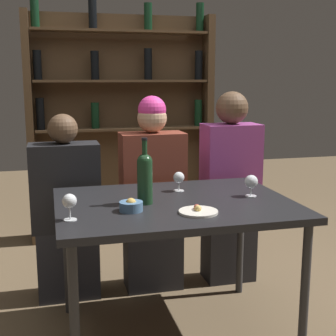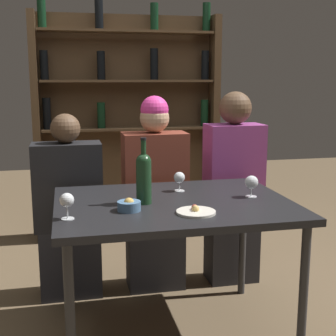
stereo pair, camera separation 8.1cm
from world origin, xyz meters
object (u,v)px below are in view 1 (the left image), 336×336
Objects in this scene: wine_bottle at (145,176)px; wine_glass_0 at (179,178)px; wine_glass_1 at (251,182)px; snack_bowl at (131,206)px; food_plate_0 at (198,211)px; seated_person_right at (230,192)px; wine_glass_2 at (70,202)px; seated_person_center at (153,199)px; seated_person_left at (66,214)px.

wine_glass_0 is (0.24, 0.21, -0.07)m from wine_bottle.
snack_bowl is (-0.68, -0.12, -0.05)m from wine_glass_1.
seated_person_right reaches higher than food_plate_0.
wine_bottle is 0.33m from wine_glass_0.
wine_glass_0 is 0.59× the size of food_plate_0.
seated_person_right is at bearing 78.25° from wine_glass_1.
seated_person_center is at bearing 55.63° from wine_glass_2.
seated_person_right is at bearing 59.41° from food_plate_0.
snack_bowl is at bearing -109.89° from seated_person_center.
seated_person_right is at bearing 36.70° from wine_glass_2.
seated_person_left is (-0.28, 0.74, -0.23)m from snack_bowl.
seated_person_center reaches higher than snack_bowl.
seated_person_right reaches higher than snack_bowl.
wine_glass_0 is 0.09× the size of seated_person_center.
wine_glass_2 is 0.65× the size of food_plate_0.
seated_person_center is (0.55, -0.00, 0.06)m from seated_person_left.
food_plate_0 is at bearing -93.60° from wine_glass_0.
wine_glass_2 is 0.31m from snack_bowl.
wine_glass_1 is 0.09× the size of seated_person_right.
snack_bowl is 0.09× the size of seated_person_center.
seated_person_left is at bearing 180.00° from seated_person_center.
snack_bowl is 0.10× the size of seated_person_left.
snack_bowl is 0.80m from seated_person_center.
food_plate_0 is 0.16× the size of seated_person_left.
seated_person_right is (1.09, -0.00, 0.08)m from seated_person_left.
seated_person_left reaches higher than wine_glass_1.
wine_glass_1 is at bearing 0.58° from wine_bottle.
wine_glass_1 is at bearing -31.18° from wine_glass_0.
wine_glass_0 is at bearing 42.11° from wine_bottle.
seated_person_center reaches higher than wine_glass_1.
food_plate_0 is 1.66× the size of snack_bowl.
food_plate_0 is (0.59, -0.03, -0.08)m from wine_glass_2.
wine_glass_1 is 1.17m from seated_person_left.
wine_glass_2 reaches higher than wine_glass_0.
seated_person_center reaches higher than wine_bottle.
food_plate_0 is (-0.03, -0.44, -0.07)m from wine_glass_0.
wine_glass_2 is 1.01m from seated_person_center.
seated_person_right reaches higher than wine_glass_2.
seated_person_right is (0.54, 0.00, 0.01)m from seated_person_center.
seated_person_right reaches higher than wine_bottle.
wine_glass_1 is (0.35, -0.21, 0.00)m from wine_glass_0.
wine_glass_1 reaches higher than wine_glass_0.
wine_glass_2 is (-0.38, -0.19, -0.06)m from wine_bottle.
seated_person_center is (-0.06, 0.41, -0.22)m from wine_glass_0.
snack_bowl is 1.10m from seated_person_right.
wine_glass_1 is at bearing 32.00° from food_plate_0.
seated_person_center is (0.56, 0.81, -0.23)m from wine_glass_2.
wine_glass_2 is 0.60m from food_plate_0.
seated_person_center is at bearing 123.62° from wine_glass_1.
wine_bottle is 0.43m from wine_glass_2.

